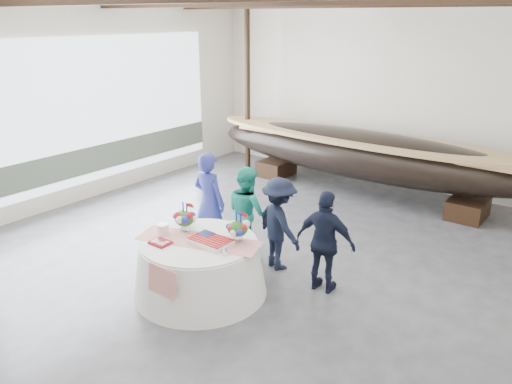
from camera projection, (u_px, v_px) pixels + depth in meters
The scene contains 12 objects.
floor at pixel (235, 272), 8.28m from camera, with size 10.00×12.00×0.01m, color #3D3D42.
wall_back at pixel (393, 93), 12.02m from camera, with size 10.00×0.02×4.50m, color silver.
wall_left at pixel (49, 105), 10.38m from camera, with size 0.02×12.00×4.50m, color silver.
pavilion_structure at pixel (266, 17), 7.55m from camera, with size 9.80×11.76×4.50m.
open_bay at pixel (94, 118), 11.24m from camera, with size 0.03×7.00×3.20m.
longboat_display at pixel (363, 154), 11.58m from camera, with size 8.17×1.63×1.53m.
banquet_table at pixel (200, 267), 7.55m from camera, with size 2.02×2.02×0.87m.
tabletop_items at pixel (205, 228), 7.48m from camera, with size 1.95×1.10×0.40m.
guest_woman_blue at pixel (209, 202), 8.81m from camera, with size 0.66×0.43×1.81m, color navy.
guest_woman_teal at pixel (247, 213), 8.56m from camera, with size 0.80×0.62×1.64m, color teal.
guest_man_left at pixel (279, 224), 8.20m from camera, with size 1.02×0.58×1.57m, color black.
guest_man_right at pixel (325, 242), 7.49m from camera, with size 0.94×0.39×1.61m, color black.
Camera 1 is at (4.74, -5.64, 4.02)m, focal length 35.00 mm.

